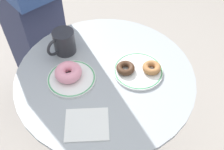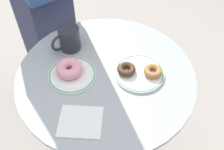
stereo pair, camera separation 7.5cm
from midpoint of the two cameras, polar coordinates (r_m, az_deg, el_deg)
cafe_table at (r=1.24m, az=-3.03°, el=-7.30°), size 0.72×0.72×0.72m
plate_left at (r=1.04m, az=-10.85°, el=-0.82°), size 0.19×0.19×0.01m
plate_right at (r=1.05m, az=3.70°, el=0.85°), size 0.20×0.20×0.01m
donut_pink_frosted at (r=1.03m, az=-11.58°, el=0.50°), size 0.13×0.13×0.04m
donut_cinnamon at (r=1.04m, az=6.61°, el=1.52°), size 0.10×0.10×0.02m
donut_chocolate at (r=1.03m, az=0.87°, el=1.47°), size 0.10×0.10×0.02m
paper_napkin at (r=0.91m, az=-7.87°, el=-10.73°), size 0.16×0.14×0.01m
coffee_mug at (r=1.12m, az=-12.40°, el=6.92°), size 0.12×0.11×0.10m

